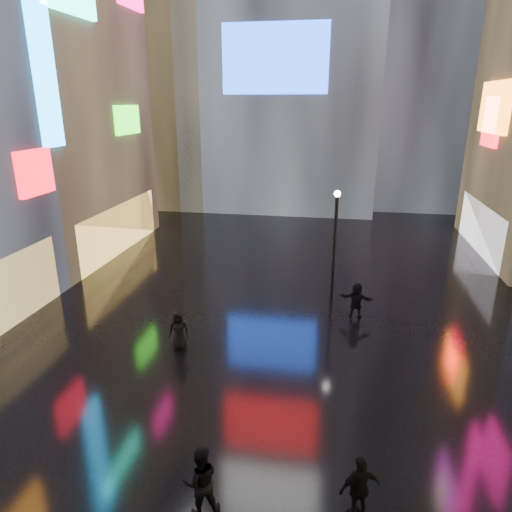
# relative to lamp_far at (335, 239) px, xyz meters

# --- Properties ---
(ground) EXTENTS (140.00, 140.00, 0.00)m
(ground) POSITION_rel_lamp_far_xyz_m (-2.10, -1.08, -2.94)
(ground) COLOR black
(ground) RESTS_ON ground
(building_left_far) EXTENTS (10.28, 12.00, 22.00)m
(building_left_far) POSITION_rel_lamp_far_xyz_m (-18.08, 4.92, 8.04)
(building_left_far) COLOR black
(building_left_far) RESTS_ON ground
(tower_flank_right) EXTENTS (12.00, 12.00, 34.00)m
(tower_flank_right) POSITION_rel_lamp_far_xyz_m (6.90, 24.92, 14.06)
(tower_flank_right) COLOR black
(tower_flank_right) RESTS_ON ground
(tower_flank_left) EXTENTS (10.00, 10.00, 26.00)m
(tower_flank_left) POSITION_rel_lamp_far_xyz_m (-16.10, 20.92, 10.06)
(tower_flank_left) COLOR black
(tower_flank_left) RESTS_ON ground
(lamp_far) EXTENTS (0.30, 0.30, 5.20)m
(lamp_far) POSITION_rel_lamp_far_xyz_m (0.00, 0.00, 0.00)
(lamp_far) COLOR black
(lamp_far) RESTS_ON ground
(pedestrian_1) EXTENTS (1.05, 0.95, 1.77)m
(pedestrian_1) POSITION_rel_lamp_far_xyz_m (-2.70, -12.86, -2.06)
(pedestrian_1) COLOR black
(pedestrian_1) RESTS_ON ground
(pedestrian_3) EXTENTS (1.04, 0.77, 1.65)m
(pedestrian_3) POSITION_rel_lamp_far_xyz_m (0.83, -12.38, -2.12)
(pedestrian_3) COLOR black
(pedestrian_3) RESTS_ON ground
(pedestrian_4) EXTENTS (0.82, 0.60, 1.55)m
(pedestrian_4) POSITION_rel_lamp_far_xyz_m (-5.63, -5.93, -2.17)
(pedestrian_4) COLOR black
(pedestrian_4) RESTS_ON ground
(pedestrian_5) EXTENTS (1.52, 0.71, 1.58)m
(pedestrian_5) POSITION_rel_lamp_far_xyz_m (1.07, -1.99, -2.15)
(pedestrian_5) COLOR black
(pedestrian_5) RESTS_ON ground
(umbrella_2) EXTENTS (1.38, 1.38, 0.93)m
(umbrella_2) POSITION_rel_lamp_far_xyz_m (-5.63, -5.93, -0.93)
(umbrella_2) COLOR black
(umbrella_2) RESTS_ON pedestrian_4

